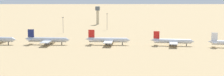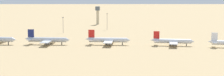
{
  "view_description": "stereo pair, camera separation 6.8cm",
  "coord_description": "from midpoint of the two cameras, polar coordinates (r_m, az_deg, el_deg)",
  "views": [
    {
      "loc": [
        27.33,
        -318.09,
        47.56
      ],
      "look_at": [
        2.59,
        -4.21,
        6.0
      ],
      "focal_mm": 64.84,
      "sensor_mm": 36.0,
      "label": 1
    },
    {
      "loc": [
        27.4,
        -318.08,
        47.56
      ],
      "look_at": [
        2.59,
        -4.21,
        6.0
      ],
      "focal_mm": 64.84,
      "sensor_mm": 36.0,
      "label": 2
    }
  ],
  "objects": [
    {
      "name": "parked_jet_red_5",
      "position": [
        319.97,
        8.45,
        -0.44
      ],
      "size": [
        34.32,
        28.92,
        11.33
      ],
      "rotation": [
        0.0,
        0.0,
        -0.07
      ],
      "color": "silver",
      "rests_on": "ground"
    },
    {
      "name": "light_pole_east",
      "position": [
        429.91,
        -0.71,
        2.49
      ],
      "size": [
        1.8,
        0.5,
        17.24
      ],
      "color": "#59595E",
      "rests_on": "ground"
    },
    {
      "name": "control_tower",
      "position": [
        488.31,
        -2.04,
        3.47
      ],
      "size": [
        5.2,
        5.2,
        21.69
      ],
      "color": "#C6B793",
      "rests_on": "ground"
    },
    {
      "name": "parked_jet_red_4",
      "position": [
        321.46,
        -0.64,
        -0.28
      ],
      "size": [
        36.31,
        30.38,
        12.03
      ],
      "rotation": [
        0.0,
        0.0,
        -0.01
      ],
      "color": "silver",
      "rests_on": "ground"
    },
    {
      "name": "ground",
      "position": [
        322.78,
        -0.41,
        -0.95
      ],
      "size": [
        4000.0,
        4000.0,
        0.0
      ],
      "primitive_type": "plane",
      "color": "tan"
    },
    {
      "name": "parked_jet_navy_3",
      "position": [
        326.98,
        -9.16,
        -0.23
      ],
      "size": [
        36.8,
        30.83,
        12.18
      ],
      "rotation": [
        0.0,
        0.0,
        -0.02
      ],
      "color": "silver",
      "rests_on": "ground"
    },
    {
      "name": "light_pole_mid",
      "position": [
        403.88,
        -6.92,
        2.0
      ],
      "size": [
        1.8,
        0.5,
        15.72
      ],
      "color": "#59595E",
      "rests_on": "ground"
    }
  ]
}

